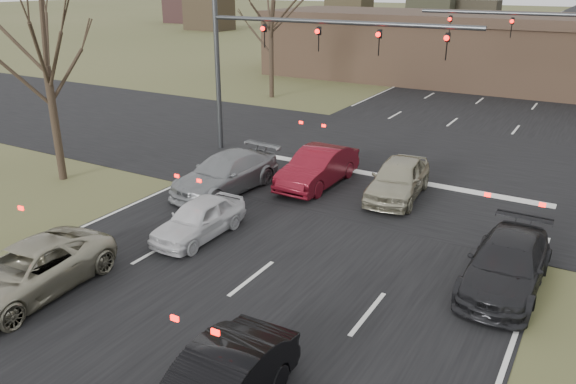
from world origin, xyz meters
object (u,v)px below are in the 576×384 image
at_px(car_white_sedan, 199,219).
at_px(car_red_ahead, 318,167).
at_px(car_silver_ahead, 398,178).
at_px(car_silver_suv, 27,271).
at_px(mast_arm_near, 277,47).
at_px(car_grey_ahead, 226,173).
at_px(car_charcoal_sedan, 507,265).
at_px(building, 533,52).

bearing_deg(car_white_sedan, car_red_ahead, 80.26).
relative_size(car_white_sedan, car_silver_ahead, 0.83).
bearing_deg(car_silver_suv, car_red_ahead, 72.30).
distance_m(mast_arm_near, car_grey_ahead, 6.43).
xyz_separation_m(car_white_sedan, car_red_ahead, (1.07, 6.25, 0.13)).
bearing_deg(car_silver_suv, car_silver_ahead, 58.68).
xyz_separation_m(car_silver_suv, car_charcoal_sedan, (10.83, 6.73, 0.01)).
distance_m(mast_arm_near, car_white_sedan, 9.88).
bearing_deg(car_white_sedan, car_silver_ahead, 56.68).
bearing_deg(mast_arm_near, car_silver_ahead, -16.52).
bearing_deg(building, car_silver_suv, -99.79).
bearing_deg(mast_arm_near, car_charcoal_sedan, -31.09).
distance_m(car_silver_suv, car_silver_ahead, 13.11).
xyz_separation_m(car_grey_ahead, car_red_ahead, (2.81, 2.43, 0.02)).
bearing_deg(car_red_ahead, car_silver_suv, -102.68).
relative_size(car_silver_suv, car_white_sedan, 1.31).
relative_size(building, mast_arm_near, 3.50).
xyz_separation_m(car_silver_suv, car_red_ahead, (2.73, 11.32, 0.08)).
xyz_separation_m(mast_arm_near, car_white_sedan, (2.23, -8.54, -4.45)).
bearing_deg(car_white_sedan, car_silver_suv, -108.19).
relative_size(car_charcoal_sedan, car_silver_ahead, 1.06).
height_order(car_white_sedan, car_grey_ahead, car_grey_ahead).
relative_size(car_white_sedan, car_grey_ahead, 0.73).
bearing_deg(car_white_sedan, building, 81.49).
bearing_deg(car_grey_ahead, car_white_sedan, -59.80).
distance_m(building, car_silver_suv, 39.23).
bearing_deg(car_silver_ahead, building, 83.16).
distance_m(car_silver_suv, car_grey_ahead, 8.89).
xyz_separation_m(building, car_charcoal_sedan, (4.17, -31.87, -1.99)).
bearing_deg(building, car_charcoal_sedan, -82.54).
bearing_deg(car_silver_ahead, car_silver_suv, -122.60).
xyz_separation_m(car_red_ahead, car_silver_ahead, (3.26, 0.34, 0.00)).
distance_m(building, car_charcoal_sedan, 32.21).
distance_m(car_white_sedan, car_red_ahead, 6.34).
xyz_separation_m(car_white_sedan, car_silver_ahead, (4.33, 6.59, 0.13)).
relative_size(mast_arm_near, car_silver_suv, 2.52).
bearing_deg(car_charcoal_sedan, building, 98.17).
height_order(building, car_silver_suv, building).
xyz_separation_m(mast_arm_near, car_silver_suv, (0.57, -13.61, -4.41)).
height_order(car_grey_ahead, car_silver_ahead, car_silver_ahead).
height_order(mast_arm_near, car_silver_suv, mast_arm_near).
height_order(car_white_sedan, car_red_ahead, car_red_ahead).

